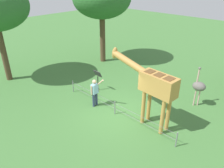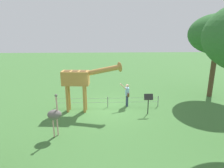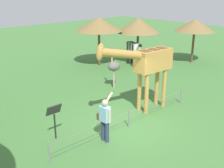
# 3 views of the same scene
# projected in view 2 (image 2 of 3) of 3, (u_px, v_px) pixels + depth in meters

# --- Properties ---
(ground_plane) EXTENTS (60.00, 60.00, 0.00)m
(ground_plane) POSITION_uv_depth(u_px,v_px,m) (108.00, 108.00, 13.68)
(ground_plane) COLOR #427538
(giraffe) EXTENTS (3.87, 0.82, 3.31)m
(giraffe) POSITION_uv_depth(u_px,v_px,m) (81.00, 80.00, 12.63)
(giraffe) COLOR #BC8942
(giraffe) RESTS_ON ground_plane
(visitor) EXTENTS (0.64, 0.58, 1.69)m
(visitor) POSITION_uv_depth(u_px,v_px,m) (127.00, 94.00, 13.78)
(visitor) COLOR navy
(visitor) RESTS_ON ground_plane
(ostrich) EXTENTS (0.70, 0.56, 2.25)m
(ostrich) POSITION_uv_depth(u_px,v_px,m) (55.00, 115.00, 9.87)
(ostrich) COLOR #CC9E93
(ostrich) RESTS_ON ground_plane
(tree_northeast) EXTENTS (4.23, 4.23, 6.30)m
(tree_northeast) POSITION_uv_depth(u_px,v_px,m) (218.00, 34.00, 14.67)
(tree_northeast) COLOR brown
(tree_northeast) RESTS_ON ground_plane
(info_sign) EXTENTS (0.56, 0.21, 1.32)m
(info_sign) POSITION_uv_depth(u_px,v_px,m) (148.00, 100.00, 12.53)
(info_sign) COLOR black
(info_sign) RESTS_ON ground_plane
(wire_fence) EXTENTS (7.05, 0.05, 0.75)m
(wire_fence) POSITION_uv_depth(u_px,v_px,m) (108.00, 101.00, 13.74)
(wire_fence) COLOR slate
(wire_fence) RESTS_ON ground_plane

